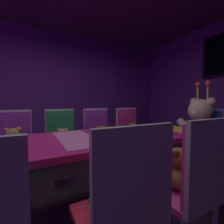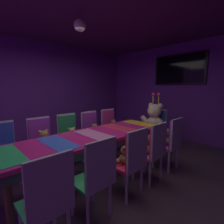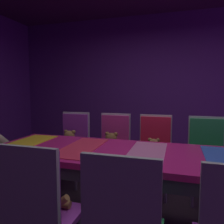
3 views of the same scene
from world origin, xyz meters
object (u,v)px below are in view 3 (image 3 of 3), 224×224
(chair_right_2, at_px, (155,146))
(chair_right_4, at_px, (74,140))
(teddy_left_3, at_px, (49,197))
(teddy_right_2, at_px, (154,150))
(chair_left_2, at_px, (123,222))
(teddy_left_2, at_px, (129,212))
(teddy_right_3, at_px, (111,146))
(chair_right_1, at_px, (206,149))
(teddy_right_4, at_px, (69,143))
(chair_left_3, at_px, (36,205))
(chair_right_3, at_px, (114,143))
(banquet_table, at_px, (147,162))

(chair_right_2, bearing_deg, chair_right_4, -89.88)
(teddy_left_3, bearing_deg, chair_right_2, -19.84)
(chair_right_2, xyz_separation_m, chair_right_4, (-0.00, 1.14, 0.00))
(teddy_left_3, height_order, teddy_right_2, teddy_left_3)
(chair_left_2, height_order, teddy_left_2, chair_left_2)
(teddy_right_2, distance_m, teddy_right_3, 0.54)
(chair_right_1, xyz_separation_m, teddy_right_4, (-0.14, 1.74, -0.01))
(teddy_left_2, xyz_separation_m, chair_left_3, (-0.12, 0.56, 0.02))
(chair_right_3, distance_m, chair_right_4, 0.60)
(chair_left_3, xyz_separation_m, chair_right_1, (1.67, -1.16, 0.00))
(banquet_table, height_order, chair_right_1, chair_right_1)
(chair_left_2, xyz_separation_m, teddy_right_2, (1.56, 0.00, -0.03))
(teddy_right_3, relative_size, teddy_right_4, 1.01)
(chair_right_4, bearing_deg, chair_right_2, 90.12)
(teddy_left_2, xyz_separation_m, chair_right_2, (1.56, 0.00, 0.02))
(chair_right_3, bearing_deg, chair_right_1, 89.66)
(chair_right_3, height_order, chair_right_4, same)
(teddy_right_2, height_order, teddy_right_3, teddy_right_3)
(chair_left_2, bearing_deg, teddy_left_3, 73.59)
(chair_right_1, height_order, teddy_right_2, chair_right_1)
(teddy_right_4, bearing_deg, teddy_left_3, 22.65)
(chair_left_3, bearing_deg, teddy_right_3, -0.56)
(chair_left_3, relative_size, chair_right_2, 1.00)
(teddy_left_3, relative_size, teddy_right_2, 1.03)
(chair_right_1, bearing_deg, chair_left_2, -19.59)
(chair_right_1, relative_size, teddy_right_3, 3.03)
(teddy_left_2, relative_size, teddy_right_4, 0.91)
(chair_left_2, relative_size, teddy_right_2, 3.57)
(chair_right_2, relative_size, teddy_right_2, 3.57)
(teddy_right_2, bearing_deg, chair_left_2, 0.12)
(teddy_right_2, bearing_deg, banquet_table, 0.96)
(teddy_left_2, height_order, chair_left_3, chair_left_3)
(chair_right_2, bearing_deg, teddy_right_2, -0.00)
(teddy_left_3, distance_m, chair_right_2, 1.64)
(teddy_left_3, xyz_separation_m, chair_right_2, (1.54, -0.56, 0.02))
(teddy_left_2, distance_m, teddy_right_2, 1.42)
(chair_right_2, xyz_separation_m, teddy_right_2, (-0.14, 0.00, -0.03))
(teddy_right_4, bearing_deg, chair_right_2, 97.39)
(chair_left_2, height_order, teddy_right_4, chair_left_2)
(chair_left_2, xyz_separation_m, teddy_left_2, (0.14, 0.00, -0.02))
(chair_left_2, xyz_separation_m, teddy_left_3, (0.16, 0.56, -0.02))
(chair_left_2, distance_m, teddy_right_2, 1.56)
(chair_right_3, distance_m, teddy_right_4, 0.61)
(chair_left_3, relative_size, chair_right_4, 1.00)
(chair_left_3, bearing_deg, teddy_right_4, 20.73)
(chair_right_3, bearing_deg, banquet_table, 33.16)
(chair_right_3, bearing_deg, teddy_left_2, 19.24)
(chair_right_4, relative_size, teddy_right_4, 3.07)
(teddy_left_3, distance_m, teddy_right_3, 1.39)
(chair_right_3, bearing_deg, chair_right_2, 90.26)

